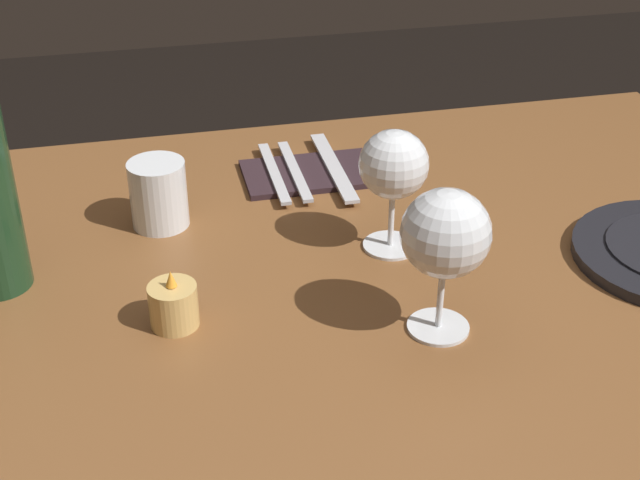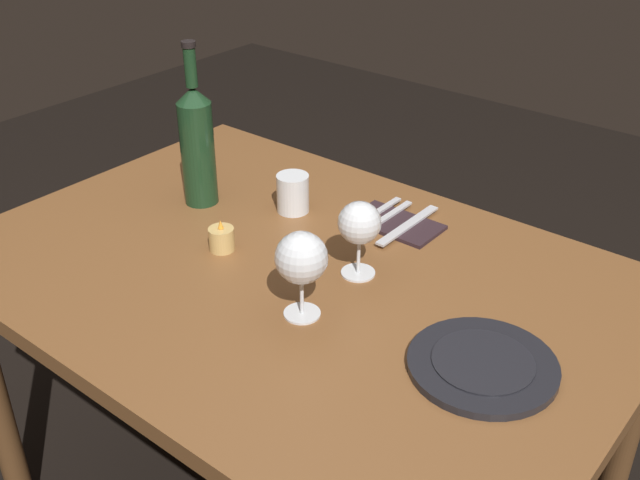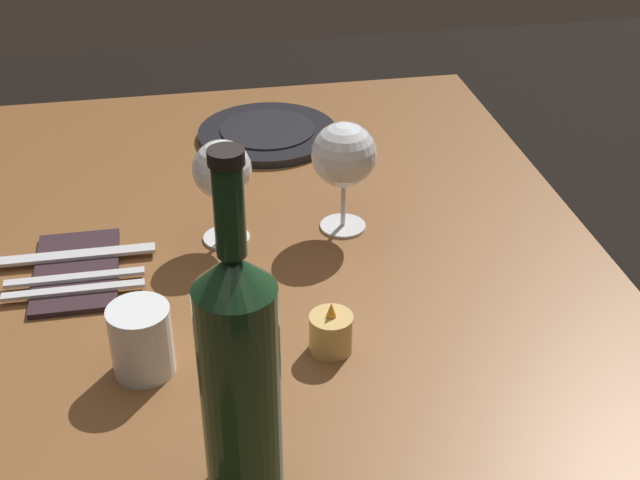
{
  "view_description": "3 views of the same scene",
  "coord_description": "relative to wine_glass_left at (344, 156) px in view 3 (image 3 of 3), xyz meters",
  "views": [
    {
      "loc": [
        -0.19,
        -0.83,
        1.32
      ],
      "look_at": [
        -0.01,
        -0.06,
        0.84
      ],
      "focal_mm": 51.28,
      "sensor_mm": 36.0,
      "label": 1
    },
    {
      "loc": [
        0.82,
        -0.93,
        1.53
      ],
      "look_at": [
        0.03,
        0.05,
        0.8
      ],
      "focal_mm": 42.58,
      "sensor_mm": 36.0,
      "label": 2
    },
    {
      "loc": [
        -0.96,
        0.13,
        1.4
      ],
      "look_at": [
        -0.01,
        -0.05,
        0.8
      ],
      "focal_mm": 49.47,
      "sensor_mm": 36.0,
      "label": 3
    }
  ],
  "objects": [
    {
      "name": "wine_bottle",
      "position": [
        -0.46,
        0.19,
        0.03
      ],
      "size": [
        0.08,
        0.08,
        0.36
      ],
      "color": "#19381E",
      "rests_on": "dining_table"
    },
    {
      "name": "table_knife",
      "position": [
        -0.02,
        0.37,
        -0.1
      ],
      "size": [
        0.02,
        0.21,
        0.0
      ],
      "color": "silver",
      "rests_on": "folded_napkin"
    },
    {
      "name": "wine_glass_left",
      "position": [
        0.0,
        0.0,
        0.0
      ],
      "size": [
        0.09,
        0.09,
        0.16
      ],
      "color": "white",
      "rests_on": "dining_table"
    },
    {
      "name": "fork_outer",
      "position": [
        -0.1,
        0.37,
        -0.1
      ],
      "size": [
        0.01,
        0.18,
        0.0
      ],
      "color": "silver",
      "rests_on": "folded_napkin"
    },
    {
      "name": "dinner_plate",
      "position": [
        0.32,
        0.07,
        -0.11
      ],
      "size": [
        0.24,
        0.24,
        0.02
      ],
      "color": "black",
      "rests_on": "dining_table"
    },
    {
      "name": "water_tumbler",
      "position": [
        -0.27,
        0.29,
        -0.08
      ],
      "size": [
        0.07,
        0.07,
        0.09
      ],
      "color": "white",
      "rests_on": "dining_table"
    },
    {
      "name": "dining_table",
      "position": [
        -0.11,
        0.1,
        -0.2
      ],
      "size": [
        1.3,
        0.9,
        0.74
      ],
      "color": "brown",
      "rests_on": "ground"
    },
    {
      "name": "votive_candle",
      "position": [
        -0.27,
        0.07,
        -0.09
      ],
      "size": [
        0.05,
        0.05,
        0.07
      ],
      "color": "#DBB266",
      "rests_on": "dining_table"
    },
    {
      "name": "fork_inner",
      "position": [
        -0.08,
        0.37,
        -0.1
      ],
      "size": [
        0.01,
        0.18,
        0.0
      ],
      "color": "silver",
      "rests_on": "folded_napkin"
    },
    {
      "name": "wine_glass_right",
      "position": [
        -0.0,
        0.17,
        -0.01
      ],
      "size": [
        0.08,
        0.08,
        0.15
      ],
      "color": "white",
      "rests_on": "dining_table"
    },
    {
      "name": "folded_napkin",
      "position": [
        -0.05,
        0.37,
        -0.11
      ],
      "size": [
        0.19,
        0.11,
        0.01
      ],
      "color": "#2D1E23",
      "rests_on": "dining_table"
    }
  ]
}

